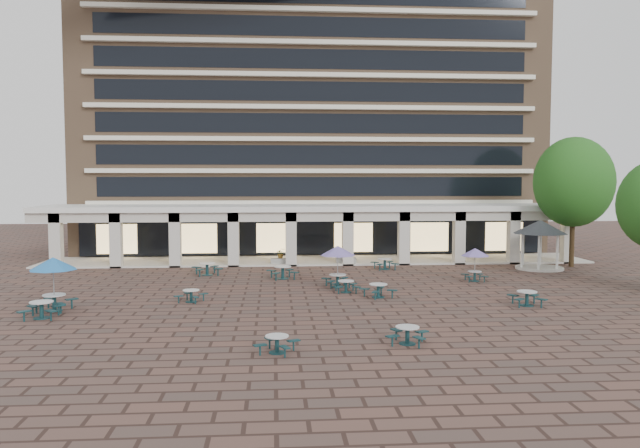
# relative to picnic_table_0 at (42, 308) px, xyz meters

# --- Properties ---
(ground) EXTENTS (120.00, 120.00, 0.00)m
(ground) POSITION_rel_picnic_table_0_xyz_m (14.00, 4.46, -0.47)
(ground) COLOR brown
(ground) RESTS_ON ground
(apartment_building) EXTENTS (40.00, 15.50, 25.20)m
(apartment_building) POSITION_rel_picnic_table_0_xyz_m (14.00, 29.93, 12.13)
(apartment_building) COLOR #8F6D50
(apartment_building) RESTS_ON ground
(retail_arcade) EXTENTS (42.00, 6.60, 4.40)m
(retail_arcade) POSITION_rel_picnic_table_0_xyz_m (14.00, 19.26, 2.53)
(retail_arcade) COLOR white
(retail_arcade) RESTS_ON ground
(picnic_table_0) EXTENTS (1.82, 1.82, 0.79)m
(picnic_table_0) POSITION_rel_picnic_table_0_xyz_m (0.00, 0.00, 0.00)
(picnic_table_0) COLOR #163F42
(picnic_table_0) RESTS_ON ground
(picnic_table_1) EXTENTS (1.76, 1.76, 0.65)m
(picnic_table_1) POSITION_rel_picnic_table_0_xyz_m (10.72, -6.54, -0.08)
(picnic_table_1) COLOR #163F42
(picnic_table_1) RESTS_ON ground
(picnic_table_2) EXTENTS (1.86, 1.86, 0.69)m
(picnic_table_2) POSITION_rel_picnic_table_0_xyz_m (15.75, -5.67, -0.06)
(picnic_table_2) COLOR #163F42
(picnic_table_2) RESTS_ON ground
(picnic_table_4) EXTENTS (2.25, 2.25, 2.60)m
(picnic_table_4) POSITION_rel_picnic_table_0_xyz_m (0.00, 1.66, 1.73)
(picnic_table_4) COLOR #163F42
(picnic_table_4) RESTS_ON ground
(picnic_table_5) EXTENTS (1.73, 1.73, 0.64)m
(picnic_table_5) POSITION_rel_picnic_table_0_xyz_m (6.32, 3.39, -0.09)
(picnic_table_5) COLOR #163F42
(picnic_table_5) RESTS_ON ground
(picnic_table_6) EXTENTS (2.11, 2.11, 2.44)m
(picnic_table_6) POSITION_rel_picnic_table_0_xyz_m (14.39, 7.41, 1.60)
(picnic_table_6) COLOR #163F42
(picnic_table_6) RESTS_ON ground
(picnic_table_7) EXTENTS (1.77, 1.77, 0.75)m
(picnic_table_7) POSITION_rel_picnic_table_0_xyz_m (23.34, 1.17, -0.03)
(picnic_table_7) COLOR #163F42
(picnic_table_7) RESTS_ON ground
(picnic_table_8) EXTENTS (2.12, 2.12, 0.82)m
(picnic_table_8) POSITION_rel_picnic_table_0_xyz_m (11.18, 10.73, 0.02)
(picnic_table_8) COLOR #163F42
(picnic_table_8) RESTS_ON ground
(picnic_table_9) EXTENTS (2.02, 2.02, 0.74)m
(picnic_table_9) POSITION_rel_picnic_table_0_xyz_m (16.24, 3.96, -0.03)
(picnic_table_9) COLOR #163F42
(picnic_table_9) RESTS_ON ground
(picnic_table_10) EXTENTS (1.56, 1.56, 0.68)m
(picnic_table_10) POSITION_rel_picnic_table_0_xyz_m (14.67, 5.58, -0.07)
(picnic_table_10) COLOR #163F42
(picnic_table_10) RESTS_ON ground
(picnic_table_11) EXTENTS (1.79, 1.79, 2.07)m
(picnic_table_11) POSITION_rel_picnic_table_0_xyz_m (23.17, 8.86, 1.28)
(picnic_table_11) COLOR #163F42
(picnic_table_11) RESTS_ON ground
(picnic_table_12) EXTENTS (2.17, 2.17, 0.82)m
(picnic_table_12) POSITION_rel_picnic_table_0_xyz_m (6.17, 12.69, 0.02)
(picnic_table_12) COLOR #163F42
(picnic_table_12) RESTS_ON ground
(picnic_table_13) EXTENTS (1.92, 1.92, 0.77)m
(picnic_table_13) POSITION_rel_picnic_table_0_xyz_m (18.48, 14.46, -0.01)
(picnic_table_13) COLOR #163F42
(picnic_table_13) RESTS_ON ground
(gazebo) EXTENTS (3.73, 3.73, 3.47)m
(gazebo) POSITION_rel_picnic_table_0_xyz_m (29.50, 13.76, 2.15)
(gazebo) COLOR beige
(gazebo) RESTS_ON ground
(tree_east_c) EXTENTS (5.69, 5.69, 9.47)m
(tree_east_c) POSITION_rel_picnic_table_0_xyz_m (32.38, 14.83, 5.72)
(tree_east_c) COLOR #3C2B18
(tree_east_c) RESTS_ON ground
(planter_left) EXTENTS (1.50, 0.69, 1.25)m
(planter_left) POSITION_rel_picnic_table_0_xyz_m (11.13, 17.36, 0.03)
(planter_left) COLOR #9C9C97
(planter_left) RESTS_ON ground
(planter_right) EXTENTS (1.50, 0.60, 1.16)m
(planter_right) POSITION_rel_picnic_table_0_xyz_m (16.04, 17.36, -0.04)
(planter_right) COLOR #9C9C97
(planter_right) RESTS_ON ground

